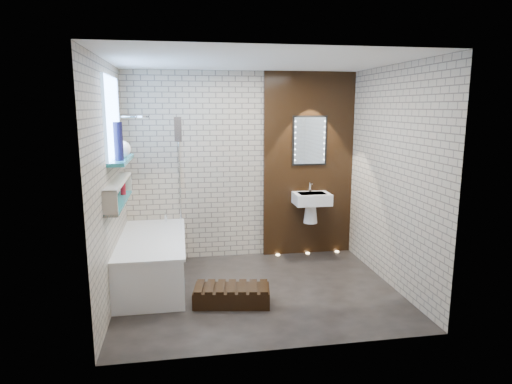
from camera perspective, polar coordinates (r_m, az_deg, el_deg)
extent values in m
plane|color=black|center=(5.34, 0.28, -12.52)|extent=(3.20, 3.20, 0.00)
cube|color=#AE9E8A|center=(6.24, -1.77, 3.32)|extent=(3.20, 0.04, 2.60)
cube|color=#AE9E8A|center=(3.72, 3.74, -1.89)|extent=(3.20, 0.04, 2.60)
cube|color=#AE9E8A|center=(4.95, -18.27, 0.80)|extent=(0.04, 2.60, 2.60)
cube|color=#AE9E8A|center=(5.47, 17.04, 1.78)|extent=(0.04, 2.60, 2.60)
plane|color=white|center=(4.92, 0.30, 16.47)|extent=(3.20, 3.20, 0.00)
cube|color=black|center=(6.41, 6.73, 3.45)|extent=(1.30, 0.06, 2.60)
cube|color=#7FADE0|center=(5.23, -18.00, 9.04)|extent=(0.03, 1.00, 0.90)
cube|color=teal|center=(5.25, -16.89, 3.96)|extent=(0.18, 1.00, 0.04)
cube|color=teal|center=(5.13, -17.11, -1.25)|extent=(0.14, 1.30, 0.03)
cube|color=#B2A899|center=(5.09, -17.25, 1.28)|extent=(0.14, 1.30, 0.03)
cube|color=#B2A899|center=(4.49, -18.21, -1.50)|extent=(0.14, 0.03, 0.26)
cube|color=#B2A899|center=(5.73, -16.38, 1.19)|extent=(0.14, 0.03, 0.26)
cube|color=white|center=(5.60, -13.13, -8.64)|extent=(0.75, 1.70, 0.55)
cube|color=white|center=(5.51, -13.26, -5.80)|extent=(0.79, 1.74, 0.03)
cylinder|color=silver|center=(6.19, -11.50, -3.17)|extent=(0.04, 0.04, 0.12)
cube|color=white|center=(5.78, -9.79, 2.36)|extent=(0.01, 0.78, 1.40)
cube|color=#2A2322|center=(5.57, -9.98, 7.94)|extent=(0.09, 0.22, 0.29)
cylinder|color=silver|center=(5.80, -14.33, 9.36)|extent=(0.18, 0.18, 0.02)
cube|color=white|center=(6.28, 7.18, -0.87)|extent=(0.50, 0.36, 0.16)
cone|color=white|center=(6.38, 7.00, -2.71)|extent=(0.20, 0.20, 0.28)
cylinder|color=silver|center=(6.35, 6.95, 0.64)|extent=(0.03, 0.03, 0.14)
cube|color=black|center=(6.34, 6.89, 6.55)|extent=(0.50, 0.02, 0.70)
cube|color=silver|center=(6.33, 6.92, 6.54)|extent=(0.45, 0.01, 0.65)
cube|color=black|center=(4.99, -3.12, -13.16)|extent=(0.87, 0.49, 0.18)
cylinder|color=maroon|center=(4.68, -17.85, -1.36)|extent=(0.06, 0.06, 0.14)
cylinder|color=maroon|center=(5.47, -16.68, 0.48)|extent=(0.06, 0.06, 0.15)
sphere|color=white|center=(5.26, -16.82, 5.27)|extent=(0.20, 0.20, 0.20)
cylinder|color=#141334|center=(5.00, -17.24, 6.23)|extent=(0.10, 0.10, 0.41)
cylinder|color=#FFD899|center=(6.53, 2.82, -8.04)|extent=(0.06, 0.06, 0.01)
cylinder|color=#FFD899|center=(6.63, 6.65, -7.79)|extent=(0.06, 0.06, 0.01)
cylinder|color=#FFD899|center=(6.77, 10.34, -7.51)|extent=(0.06, 0.06, 0.01)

